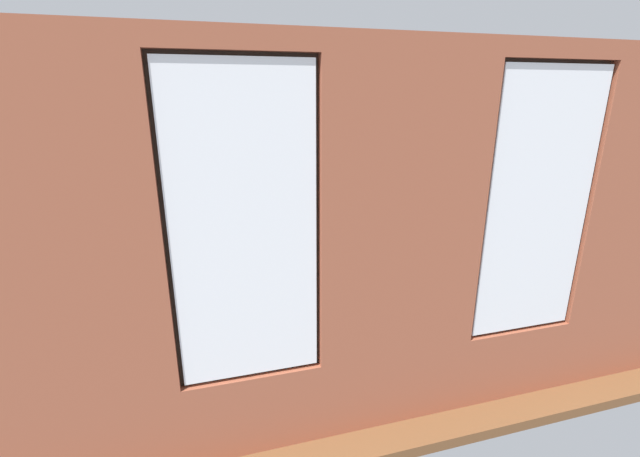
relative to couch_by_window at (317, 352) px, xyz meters
The scene contains 20 objects.
ground_plane 2.25m from the couch_by_window, 102.98° to the right, with size 7.26×6.39×0.10m, color brown.
brick_wall_with_windows 1.42m from the couch_by_window, 127.58° to the left, with size 6.66×0.30×3.10m.
white_wall_right 3.62m from the couch_by_window, 35.25° to the right, with size 0.10×5.39×3.10m, color white.
couch_by_window is the anchor object (origin of this frame).
couch_left 3.44m from the couch_by_window, 155.31° to the right, with size 1.00×1.90×0.80m.
coffee_table 2.46m from the couch_by_window, 104.65° to the right, with size 1.24×0.89×0.42m.
cup_ceramic 2.46m from the couch_by_window, 104.65° to the right, with size 0.08×0.08×0.09m, color #B23D38.
candle_jar 2.26m from the couch_by_window, 96.34° to the right, with size 0.08×0.08×0.10m, color #B7333D.
table_plant_small 2.54m from the couch_by_window, 100.62° to the right, with size 0.11×0.11×0.18m.
remote_gray 2.36m from the couch_by_window, 107.66° to the right, with size 0.05×0.17×0.02m, color #59595B.
remote_silver 2.71m from the couch_by_window, 110.81° to the right, with size 0.05×0.17×0.02m, color #B2B2B7.
media_console 3.52m from the couch_by_window, 45.27° to the right, with size 1.07×0.42×0.50m, color black.
tv_flatscreen 3.56m from the couch_by_window, 45.30° to the right, with size 0.91×0.20×0.65m.
papasan_chair 4.17m from the couch_by_window, 88.52° to the right, with size 1.08×1.08×0.69m.
potted_plant_by_left_couch 3.92m from the couch_by_window, 134.18° to the right, with size 0.40×0.40×0.65m.
potted_plant_near_tv 2.48m from the couch_by_window, 38.42° to the right, with size 0.85×0.71×1.11m.
potted_plant_corner_near_left 5.47m from the couch_by_window, 126.83° to the right, with size 0.94×1.03×1.26m.
potted_plant_foreground_right 4.83m from the couch_by_window, 63.23° to the right, with size 0.75×0.76×1.17m.
potted_plant_between_couches 1.41m from the couch_by_window, behind, with size 0.61×0.61×0.77m.
potted_plant_mid_room_small 3.48m from the couch_by_window, 110.01° to the right, with size 0.39×0.39×0.66m.
Camera 1 is at (1.46, 5.61, 2.71)m, focal length 24.00 mm.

